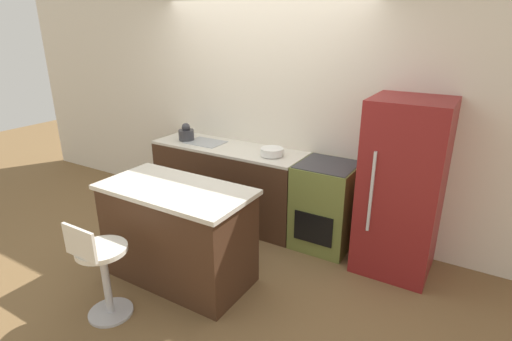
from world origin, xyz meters
TOP-DOWN VIEW (x-y plane):
  - ground_plane at (0.00, 0.00)m, footprint 14.00×14.00m
  - wall_back at (0.00, 0.63)m, footprint 8.00×0.06m
  - back_counter at (-0.28, 0.31)m, footprint 1.85×0.58m
  - kitchen_island at (0.03, -0.94)m, footprint 1.37×0.71m
  - oven_range at (0.95, 0.31)m, footprint 0.59×0.59m
  - refrigerator at (1.69, 0.27)m, footprint 0.68×0.68m
  - stool_chair at (-0.12, -1.66)m, footprint 0.40×0.40m
  - kettle at (-0.86, 0.27)m, footprint 0.19×0.19m
  - mixing_bowl at (0.33, 0.27)m, footprint 0.25×0.25m

SIDE VIEW (x-z plane):
  - ground_plane at x=0.00m, z-range 0.00..0.00m
  - stool_chair at x=-0.12m, z-range 0.01..0.88m
  - back_counter at x=-0.28m, z-range 0.00..0.91m
  - kitchen_island at x=0.03m, z-range 0.00..0.91m
  - oven_range at x=0.95m, z-range 0.00..0.91m
  - refrigerator at x=1.69m, z-range 0.00..1.65m
  - mixing_bowl at x=0.33m, z-range 0.92..1.00m
  - kettle at x=-0.86m, z-range 0.89..1.10m
  - wall_back at x=0.00m, z-range 0.00..2.60m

